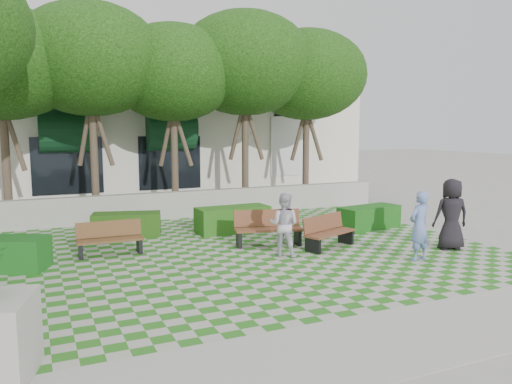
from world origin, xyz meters
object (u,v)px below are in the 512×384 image
hedge_east (369,217)px  person_white (284,225)px  hedge_midright (233,219)px  person_blue (419,226)px  bench_mid (268,229)px  bench_west (110,239)px  bench_east (328,232)px  person_dark (451,214)px  hedge_midleft (127,224)px

hedge_east → person_white: size_ratio=1.30×
hedge_midright → person_blue: bearing=-59.7°
bench_mid → hedge_midright: bench_mid is taller
hedge_east → hedge_midright: hedge_midright is taller
bench_mid → person_white: size_ratio=1.21×
bench_west → hedge_east: (7.63, -0.01, -0.04)m
bench_west → hedge_east: size_ratio=0.79×
bench_east → person_dark: person_dark is taller
person_dark → person_white: 4.28m
hedge_midright → person_white: (0.10, -3.04, 0.39)m
bench_east → hedge_midleft: 5.69m
bench_west → hedge_midright: bench_west is taller
bench_east → bench_west: bench_east is taller
bench_mid → hedge_east: 3.78m
bench_west → person_white: person_white is taller
bench_east → person_dark: bearing=-48.7°
bench_mid → bench_west: (-3.91, 0.66, -0.05)m
bench_mid → person_white: bearing=-81.8°
hedge_midleft → person_white: bearing=-51.1°
bench_mid → person_blue: person_blue is taller
hedge_midleft → person_dark: bearing=-34.7°
bench_east → person_blue: person_blue is taller
hedge_east → hedge_midleft: (-6.89, 2.00, -0.02)m
person_dark → hedge_midleft: bearing=-16.8°
bench_east → person_blue: bearing=-77.8°
hedge_east → bench_east: bearing=-147.8°
person_blue → person_dark: size_ratio=0.90×
bench_mid → person_dark: bearing=-15.6°
hedge_east → bench_west: bearing=179.9°
person_blue → bench_mid: bearing=-58.3°
bench_east → hedge_east: size_ratio=0.85×
person_dark → bench_mid: bearing=-12.1°
bench_east → hedge_east: bearing=11.0°
hedge_midright → person_dark: person_dark is taller
hedge_east → hedge_midright: bearing=162.1°
hedge_midleft → person_dark: person_dark is taller
hedge_midright → person_dark: bearing=-45.1°
person_blue → bench_west: bearing=-38.7°
hedge_east → person_dark: bearing=-84.8°
hedge_east → bench_mid: bearing=-170.0°
person_blue → person_white: 3.13m
bench_west → bench_mid: bearing=-8.6°
person_blue → hedge_midright: bearing=-70.3°
hedge_east → person_blue: (-1.20, -3.44, 0.47)m
bench_mid → hedge_east: size_ratio=0.93×
bench_east → bench_mid: 1.55m
bench_west → person_dark: person_dark is taller
bench_mid → person_blue: size_ratio=1.13×
person_white → bench_mid: bearing=-54.4°
bench_east → hedge_midleft: bench_east is taller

